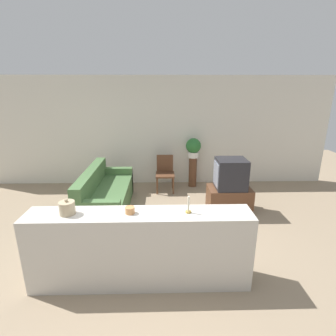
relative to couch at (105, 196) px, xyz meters
name	(u,v)px	position (x,y,z in m)	size (l,w,h in m)	color
ground_plane	(143,266)	(0.87, -1.77, -0.31)	(14.00, 14.00, 0.00)	gray
wall_back	(150,132)	(0.87, 1.66, 1.04)	(9.00, 0.06, 2.70)	silver
couch	(105,196)	(0.00, 0.00, 0.00)	(0.82, 2.01, 0.86)	#476B3D
tv_stand	(229,199)	(2.50, -0.08, -0.06)	(0.85, 0.55, 0.50)	brown
television	(230,174)	(2.49, -0.08, 0.49)	(0.59, 0.52, 0.59)	#232328
wooden_chair	(165,171)	(1.22, 1.09, 0.17)	(0.44, 0.44, 0.86)	brown
plant_stand	(193,172)	(1.92, 1.34, 0.07)	(0.20, 0.20, 0.75)	brown
potted_plant	(193,147)	(1.92, 1.34, 0.70)	(0.37, 0.37, 0.48)	white
foreground_counter	(140,249)	(0.87, -2.08, 0.18)	(2.73, 0.44, 0.98)	beige
decorative_bowl	(67,208)	(0.02, -2.08, 0.75)	(0.18, 0.18, 0.20)	tan
candle_jar	(130,210)	(0.76, -2.08, 0.71)	(0.12, 0.12, 0.08)	#C6844C
candlestick	(188,208)	(1.46, -2.08, 0.74)	(0.07, 0.07, 0.21)	#B7933D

